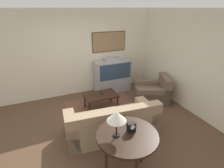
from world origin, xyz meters
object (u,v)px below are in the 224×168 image
Objects in this scene: coffee_table at (101,96)px; mantel_clock at (131,127)px; table_lamp at (117,117)px; tv at (112,76)px; couch at (112,123)px; console_table at (127,138)px; armchair at (153,93)px.

coffee_table is 5.56× the size of mantel_clock.
tv is at bearing 67.55° from table_lamp.
couch is 1.13m from mantel_clock.
tv is at bearing 70.69° from console_table.
console_table reaches higher than coffee_table.
armchair is (0.86, -1.17, -0.29)m from tv.
table_lamp reaches higher than couch.
coffee_table is 0.90× the size of console_table.
armchair reaches higher than console_table.
tv reaches higher than mantel_clock.
console_table is (-1.96, -1.97, 0.47)m from armchair.
tv is 3.27m from mantel_clock.
mantel_clock is (0.27, -0.00, -0.28)m from table_lamp.
couch is at bearing 70.52° from table_lamp.
console_table is at bearing 85.58° from couch.
coffee_table is at bearing -92.78° from couch.
armchair is at bearing -53.84° from tv.
mantel_clock is (-0.22, -2.11, 0.49)m from coffee_table.
table_lamp is (-0.18, 0.05, 0.43)m from console_table.
console_table is at bearing -14.21° from table_lamp.
console_table is 6.19× the size of mantel_clock.
tv is at bearing -109.06° from couch.
coffee_table is at bearing 81.76° from console_table.
couch reaches higher than console_table.
coffee_table is 2.30m from table_lamp.
tv is 1.27m from coffee_table.
couch is 2.07× the size of console_table.
table_lamp reaches higher than mantel_clock.
mantel_clock reaches higher than coffee_table.
coffee_table is (0.15, 1.15, 0.11)m from couch.
couch reaches higher than coffee_table.
table_lamp is at bearing -103.08° from coffee_table.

